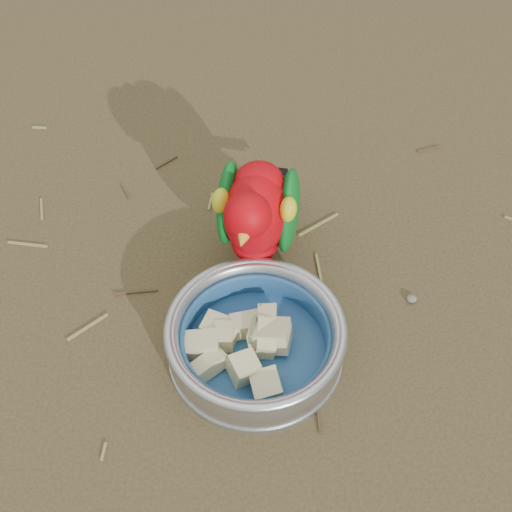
# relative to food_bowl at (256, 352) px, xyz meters

# --- Properties ---
(ground) EXTENTS (60.00, 60.00, 0.00)m
(ground) POSITION_rel_food_bowl_xyz_m (-0.08, -0.03, -0.01)
(ground) COLOR #4B3C25
(food_bowl) EXTENTS (0.21, 0.21, 0.02)m
(food_bowl) POSITION_rel_food_bowl_xyz_m (0.00, 0.00, 0.00)
(food_bowl) COLOR #B2B2BA
(food_bowl) RESTS_ON ground
(bowl_wall) EXTENTS (0.21, 0.21, 0.04)m
(bowl_wall) POSITION_rel_food_bowl_xyz_m (0.00, 0.00, 0.03)
(bowl_wall) COLOR #B2B2BA
(bowl_wall) RESTS_ON food_bowl
(fruit_wedges) EXTENTS (0.13, 0.13, 0.03)m
(fruit_wedges) POSITION_rel_food_bowl_xyz_m (0.00, 0.00, 0.02)
(fruit_wedges) COLOR beige
(fruit_wedges) RESTS_ON food_bowl
(lory_parrot) EXTENTS (0.14, 0.23, 0.17)m
(lory_parrot) POSITION_rel_food_bowl_xyz_m (-0.00, 0.14, 0.08)
(lory_parrot) COLOR #B4030A
(lory_parrot) RESTS_ON ground
(ground_debris) EXTENTS (0.90, 0.80, 0.01)m
(ground_debris) POSITION_rel_food_bowl_xyz_m (-0.11, 0.03, -0.01)
(ground_debris) COLOR olive
(ground_debris) RESTS_ON ground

